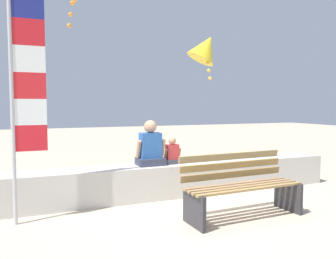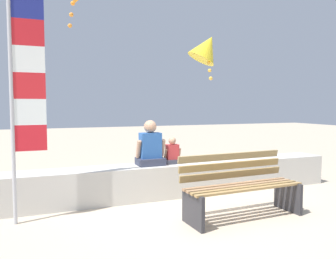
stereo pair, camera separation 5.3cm
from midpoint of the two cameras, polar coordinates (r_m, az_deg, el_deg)
name	(u,v)px [view 1 (the left image)]	position (r m, az deg, el deg)	size (l,w,h in m)	color
ground_plane	(201,211)	(5.15, 5.34, -13.74)	(40.00, 40.00, 0.00)	#C1AF95
seawall_ledge	(174,179)	(5.96, 0.82, -8.45)	(6.21, 0.59, 0.56)	beige
park_bench	(241,187)	(4.92, 11.99, -9.54)	(1.76, 0.69, 0.88)	#A4804D
person_adult	(150,148)	(5.70, -3.30, -3.10)	(0.50, 0.37, 0.77)	#33384D
person_child	(172,153)	(5.86, 0.47, -4.05)	(0.31, 0.22, 0.47)	#3A3A46
flag_banner	(23,72)	(4.81, -23.75, 8.94)	(0.45, 0.05, 3.39)	#B7B7BC
kite_yellow	(206,48)	(7.88, 6.21, 13.62)	(0.98, 0.85, 1.17)	yellow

